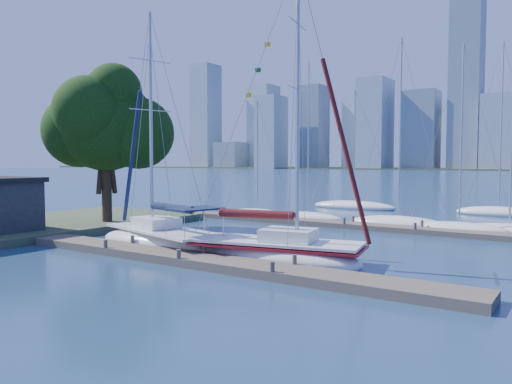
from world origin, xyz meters
The scene contains 14 objects.
ground centered at (0.00, 0.00, 0.00)m, with size 700.00×700.00×0.00m, color navy.
near_dock centered at (0.00, 0.00, 0.20)m, with size 26.00×2.00×0.40m, color brown.
far_dock centered at (2.00, 16.00, 0.18)m, with size 30.00×1.80×0.36m, color brown.
shore centered at (-17.00, 3.00, 0.25)m, with size 12.00×22.00×0.50m, color #38472D.
tree centered at (-13.18, 5.99, 7.62)m, with size 8.97×8.16×11.48m.
sailboat_navy centered at (-4.24, 2.35, 1.02)m, with size 9.40×5.11×13.70m.
sailboat_maroon centered at (3.11, 2.54, 1.11)m, with size 9.15×4.52×14.49m.
bg_boat_0 centered at (-8.83, 18.84, 0.22)m, with size 6.08×3.56×10.36m.
bg_boat_1 centered at (-3.55, 18.31, 0.27)m, with size 6.32×3.77×13.12m.
bg_boat_2 centered at (3.94, 18.17, 0.30)m, with size 7.67×4.01×13.98m.
bg_boat_3 centered at (8.21, 17.73, 0.27)m, with size 6.40×2.30×12.92m.
bg_boat_4 centered at (11.09, 19.05, 0.23)m, with size 6.41×2.48×10.81m.
bg_boat_6 centered at (-4.46, 29.98, 0.26)m, with size 9.03×4.15×12.34m.
bg_boat_7 centered at (8.81, 30.94, 0.31)m, with size 7.38×3.30×15.56m.
Camera 1 is at (15.36, -17.55, 4.77)m, focal length 35.00 mm.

